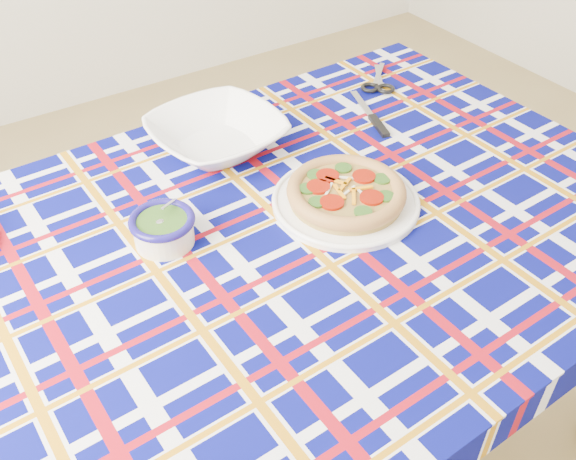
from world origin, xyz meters
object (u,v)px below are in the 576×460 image
main_focaccia_plate (346,192)px  serving_bowl (217,135)px  dining_table (264,272)px  pesto_bowl (163,227)px

main_focaccia_plate → serving_bowl: serving_bowl is taller
dining_table → pesto_bowl: pesto_bowl is taller
pesto_bowl → serving_bowl: size_ratio=0.43×
main_focaccia_plate → serving_bowl: bearing=109.7°
dining_table → main_focaccia_plate: main_focaccia_plate is taller
pesto_bowl → dining_table: bearing=-33.8°
dining_table → serving_bowl: bearing=73.9°
main_focaccia_plate → pesto_bowl: pesto_bowl is taller
serving_bowl → main_focaccia_plate: bearing=-70.3°
main_focaccia_plate → serving_bowl: (-0.12, 0.35, 0.01)m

